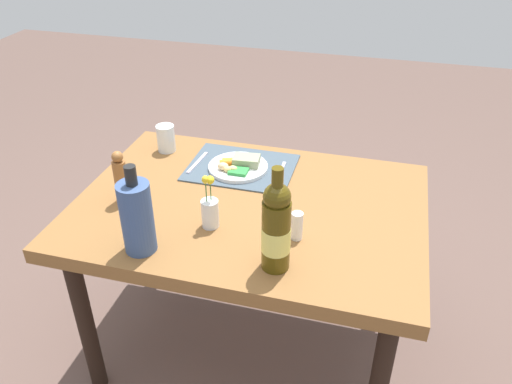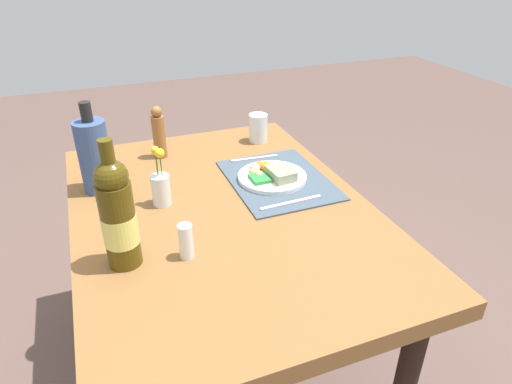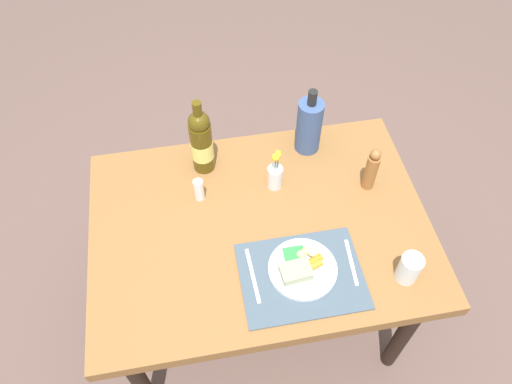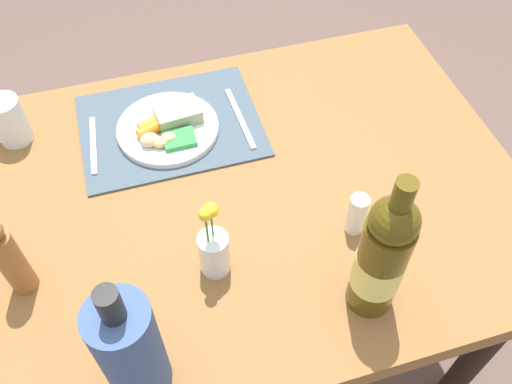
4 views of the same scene
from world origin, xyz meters
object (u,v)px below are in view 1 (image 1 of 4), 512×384
object	(u,v)px
water_tumbler	(166,140)
pepper_mill	(121,178)
dinner_plate	(238,166)
dining_table	(250,221)
fork	(280,175)
wine_bottle	(276,228)
salt_shaker	(297,226)
cooler_bottle	(137,217)
flower_vase	(210,209)
knife	(197,162)

from	to	relation	value
water_tumbler	pepper_mill	bearing A→B (deg)	90.92
dinner_plate	water_tumbler	xyz separation A→B (m)	(0.33, -0.08, 0.03)
dining_table	water_tumbler	size ratio (longest dim) A/B	10.88
fork	water_tumbler	world-z (taller)	water_tumbler
wine_bottle	salt_shaker	bearing A→B (deg)	-102.68
fork	cooler_bottle	xyz separation A→B (m)	(0.31, 0.53, 0.11)
wine_bottle	cooler_bottle	size ratio (longest dim) A/B	1.14
flower_vase	water_tumbler	world-z (taller)	flower_vase
knife	water_tumbler	bearing A→B (deg)	-21.04
dining_table	salt_shaker	size ratio (longest dim) A/B	12.67
dining_table	dinner_plate	distance (m)	0.25
wine_bottle	salt_shaker	size ratio (longest dim) A/B	3.49
water_tumbler	cooler_bottle	bearing A→B (deg)	106.55
dining_table	pepper_mill	xyz separation A→B (m)	(0.43, 0.10, 0.17)
dining_table	flower_vase	distance (m)	0.23
water_tumbler	flower_vase	bearing A→B (deg)	127.76
cooler_bottle	pepper_mill	xyz separation A→B (m)	(0.18, -0.23, -0.03)
dinner_plate	pepper_mill	bearing A→B (deg)	43.26
wine_bottle	water_tumbler	xyz separation A→B (m)	(0.60, -0.59, -0.09)
flower_vase	water_tumbler	size ratio (longest dim) A/B	1.71
dining_table	pepper_mill	distance (m)	0.47
flower_vase	salt_shaker	bearing A→B (deg)	-178.42
cooler_bottle	flower_vase	size ratio (longest dim) A/B	1.54
dinner_plate	knife	distance (m)	0.17
dinner_plate	knife	size ratio (longest dim) A/B	1.32
wine_bottle	salt_shaker	xyz separation A→B (m)	(-0.03, -0.15, -0.09)
pepper_mill	cooler_bottle	bearing A→B (deg)	127.64
cooler_bottle	pepper_mill	bearing A→B (deg)	-52.36
wine_bottle	flower_vase	size ratio (longest dim) A/B	1.75
fork	wine_bottle	world-z (taller)	wine_bottle
fork	dinner_plate	bearing A→B (deg)	-4.36
salt_shaker	fork	bearing A→B (deg)	-69.10
fork	wine_bottle	size ratio (longest dim) A/B	0.61
fork	salt_shaker	xyz separation A→B (m)	(-0.14, 0.35, 0.04)
pepper_mill	salt_shaker	world-z (taller)	pepper_mill
pepper_mill	flower_vase	size ratio (longest dim) A/B	1.03
flower_vase	fork	bearing A→B (deg)	-112.22
fork	wine_bottle	bearing A→B (deg)	99.33
pepper_mill	dining_table	bearing A→B (deg)	-166.81
cooler_bottle	salt_shaker	bearing A→B (deg)	-158.51
dining_table	wine_bottle	distance (m)	0.41
flower_vase	cooler_bottle	bearing A→B (deg)	45.65
wine_bottle	water_tumbler	bearing A→B (deg)	-44.60
dining_table	flower_vase	xyz separation A→B (m)	(0.09, 0.16, 0.14)
cooler_bottle	wine_bottle	bearing A→B (deg)	-176.08
dining_table	salt_shaker	xyz separation A→B (m)	(-0.20, 0.15, 0.13)
dining_table	wine_bottle	size ratio (longest dim) A/B	3.63
wine_bottle	water_tumbler	size ratio (longest dim) A/B	2.99
knife	flower_vase	bearing A→B (deg)	121.09
salt_shaker	flower_vase	bearing A→B (deg)	1.58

